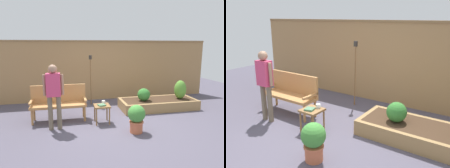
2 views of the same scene
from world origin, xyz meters
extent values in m
plane|color=#514C5B|center=(0.00, 0.00, 0.00)|extent=(14.00, 14.00, 0.00)
cube|color=#A37A4C|center=(0.00, 2.60, 1.05)|extent=(8.40, 0.10, 2.10)
cube|color=olive|center=(0.00, 2.60, 2.13)|extent=(8.40, 0.14, 0.06)
cylinder|color=#B77F47|center=(-0.74, 0.77, 0.20)|extent=(0.06, 0.06, 0.40)
cylinder|color=#B77F47|center=(-0.74, 0.41, 0.20)|extent=(0.06, 0.06, 0.40)
cylinder|color=#B77F47|center=(-2.06, 0.77, 0.20)|extent=(0.06, 0.06, 0.40)
cylinder|color=#B77F47|center=(-2.06, 0.41, 0.20)|extent=(0.06, 0.06, 0.40)
cube|color=#B77F47|center=(-1.40, 0.59, 0.43)|extent=(1.44, 0.48, 0.06)
cube|color=#B77F47|center=(-1.40, 0.80, 0.70)|extent=(1.44, 0.06, 0.48)
cube|color=#B77F47|center=(-2.09, 0.59, 0.56)|extent=(0.06, 0.48, 0.04)
cube|color=#B77F47|center=(-0.71, 0.59, 0.56)|extent=(0.06, 0.48, 0.04)
cylinder|color=olive|center=(-0.15, 0.35, 0.22)|extent=(0.04, 0.04, 0.44)
cylinder|color=olive|center=(-0.15, 0.02, 0.22)|extent=(0.04, 0.04, 0.44)
cylinder|color=olive|center=(-0.48, 0.35, 0.22)|extent=(0.04, 0.04, 0.44)
cylinder|color=olive|center=(-0.48, 0.02, 0.22)|extent=(0.04, 0.04, 0.44)
cube|color=olive|center=(-0.32, 0.18, 0.46)|extent=(0.40, 0.40, 0.04)
cylinder|color=white|center=(-0.26, 0.31, 0.52)|extent=(0.09, 0.09, 0.08)
torus|color=white|center=(-0.21, 0.31, 0.52)|extent=(0.06, 0.01, 0.06)
cube|color=#4C7A56|center=(-0.33, 0.13, 0.50)|extent=(0.21, 0.21, 0.03)
cylinder|color=#C66642|center=(0.36, -0.57, 0.12)|extent=(0.29, 0.29, 0.24)
cylinder|color=#C66642|center=(0.36, -0.57, 0.25)|extent=(0.33, 0.33, 0.04)
sphere|color=#428938|center=(0.36, -0.57, 0.45)|extent=(0.40, 0.40, 0.40)
cube|color=#997547|center=(1.64, 0.59, 0.15)|extent=(2.40, 0.09, 0.30)
cube|color=#997547|center=(1.64, 1.50, 0.15)|extent=(2.40, 0.09, 0.30)
cube|color=#997547|center=(0.48, 1.04, 0.15)|extent=(0.09, 0.82, 0.30)
cube|color=#997547|center=(2.79, 1.04, 0.15)|extent=(0.09, 0.82, 0.30)
cube|color=#422D1E|center=(1.64, 1.04, 0.15)|extent=(2.22, 0.82, 0.30)
cylinder|color=brown|center=(1.13, 0.97, 0.33)|extent=(0.04, 0.04, 0.06)
sphere|color=#33752D|center=(1.13, 0.97, 0.49)|extent=(0.39, 0.39, 0.39)
cylinder|color=brown|center=(2.36, 0.97, 0.33)|extent=(0.04, 0.04, 0.06)
ellipsoid|color=#569333|center=(2.36, 0.97, 0.59)|extent=(0.37, 0.37, 0.59)
cylinder|color=brown|center=(-0.39, 1.95, 0.77)|extent=(0.03, 0.03, 1.53)
cylinder|color=#332D28|center=(-0.39, 1.95, 1.60)|extent=(0.10, 0.10, 0.13)
cylinder|color=#70604C|center=(-1.38, 0.02, 0.41)|extent=(0.11, 0.11, 0.82)
cylinder|color=#70604C|center=(-1.58, 0.02, 0.41)|extent=(0.11, 0.11, 0.82)
cube|color=#D13D66|center=(-1.48, 0.02, 1.09)|extent=(0.32, 0.20, 0.54)
cylinder|color=#9E755B|center=(-1.28, 0.02, 1.09)|extent=(0.07, 0.07, 0.49)
cylinder|color=#9E755B|center=(-1.68, 0.02, 1.09)|extent=(0.07, 0.07, 0.49)
sphere|color=#9E755B|center=(-1.48, 0.02, 1.46)|extent=(0.20, 0.20, 0.20)
camera|label=1|loc=(-1.17, -4.85, 2.00)|focal=33.13mm
camera|label=2|loc=(2.58, -3.09, 2.26)|focal=37.79mm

